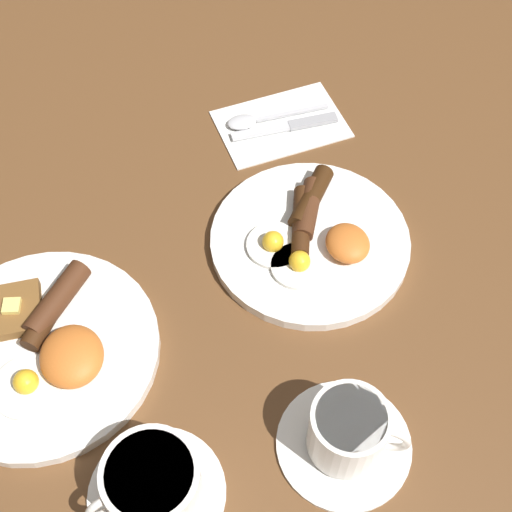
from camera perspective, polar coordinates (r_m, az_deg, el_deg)
ground_plane at (r=0.92m, az=4.30°, el=0.93°), size 3.00×3.00×0.00m
breakfast_plate_near at (r=0.91m, az=4.36°, el=1.47°), size 0.26×0.26×0.04m
breakfast_plate_far at (r=0.86m, az=-16.48°, el=-7.01°), size 0.27×0.27×0.05m
teacup_near at (r=0.77m, az=7.36°, el=-13.92°), size 0.15×0.15×0.08m
teacup_far at (r=0.75m, az=-8.27°, el=-17.67°), size 0.14×0.14×0.07m
napkin at (r=1.06m, az=2.01°, el=10.54°), size 0.13×0.19×0.01m
knife at (r=1.05m, az=2.73°, el=10.37°), size 0.02×0.16×0.01m
spoon at (r=1.05m, az=-0.17°, el=10.83°), size 0.03×0.15×0.01m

